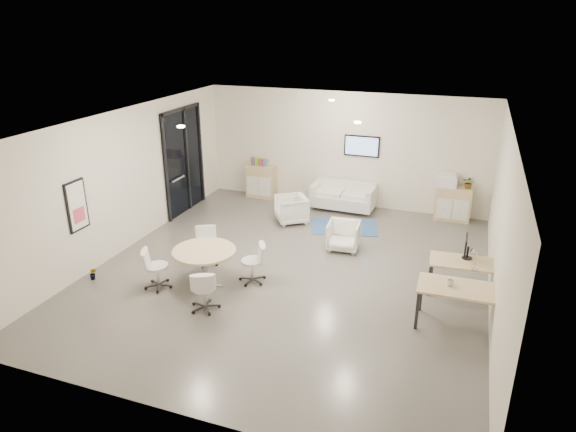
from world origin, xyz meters
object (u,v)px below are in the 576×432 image
Objects in this scene: sideboard_right at (453,204)px; loveseat at (344,197)px; armchair_left at (291,208)px; round_table at (204,254)px; armchair_right at (343,234)px; desk_rear at (466,265)px; desk_front at (462,292)px; sideboard_left at (261,181)px.

loveseat is (-2.92, -0.19, -0.11)m from sideboard_right.
sideboard_right is 1.17× the size of armchair_left.
round_table reaches higher than loveseat.
loveseat is 2.68m from armchair_right.
desk_rear is 0.93× the size of desk_front.
sideboard_left is 1.31× the size of armchair_right.
desk_front is 4.89m from round_table.
sideboard_right is 0.65× the size of desk_rear.
desk_rear is (5.94, -4.02, 0.16)m from sideboard_left.
armchair_left is 2.07m from armchair_right.
armchair_right is (-2.27, -2.79, -0.09)m from sideboard_right.
desk_front is (4.39, -3.62, 0.30)m from armchair_left.
sideboard_left is at bearing 137.16° from desk_front.
sideboard_left is at bearing -171.47° from armchair_left.
desk_front is at bearing -41.50° from sideboard_left.
loveseat is 1.24× the size of desk_rear.
sideboard_right is at bearing 92.42° from desk_rear.
sideboard_left is 0.64× the size of desk_front.
desk_rear is at bearing -34.07° from sideboard_left.
armchair_right is (0.65, -2.60, 0.02)m from loveseat.
sideboard_right reaches higher than desk_front.
sideboard_left is at bearing 142.03° from desk_rear.
armchair_left is 1.06× the size of armchair_right.
loveseat reaches higher than armchair_right.
desk_rear is 1.22m from desk_front.
loveseat is at bearing 73.30° from round_table.
desk_front is (3.34, -5.04, 0.35)m from loveseat.
desk_front is (2.69, -2.44, 0.33)m from armchair_right.
sideboard_right is at bearing 5.08° from loveseat.
sideboard_right is 0.53× the size of loveseat.
desk_rear is at bearing 15.44° from round_table.
round_table reaches higher than desk_rear.
desk_front is at bearing 1.71° from round_table.
armchair_left reaches higher than desk_rear.
sideboard_left is 0.55× the size of loveseat.
armchair_right is at bearing 151.75° from desk_rear.
desk_rear is at bearing 87.30° from desk_front.
loveseat is at bearing 127.41° from desk_rear.
sideboard_left is 5.50m from sideboard_right.
sideboard_right reaches higher than desk_rear.
armchair_right is 0.49× the size of desk_front.
sideboard_right is 4.05m from desk_rear.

